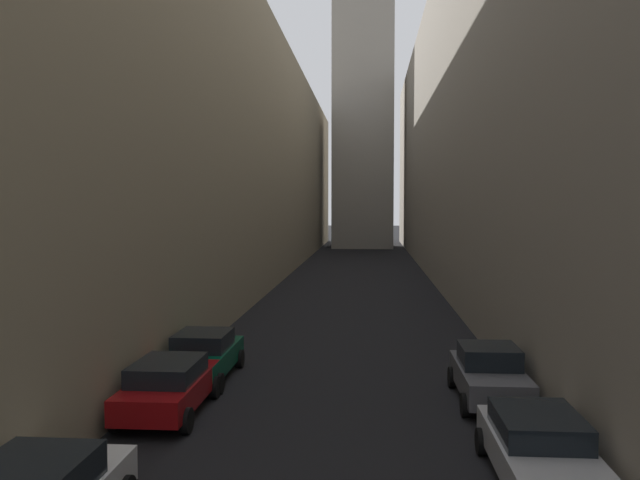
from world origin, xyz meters
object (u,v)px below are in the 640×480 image
(parked_car_left_third, at_px, (169,385))
(parked_car_right_far, at_px, (489,374))
(parked_car_right_third, at_px, (539,447))
(clock_tower, at_px, (363,8))
(parked_car_left_far, at_px, (203,355))

(parked_car_left_third, relative_size, parked_car_right_far, 1.04)
(parked_car_left_third, distance_m, parked_car_right_third, 9.53)
(parked_car_left_third, distance_m, parked_car_right_far, 8.99)
(clock_tower, distance_m, parked_car_right_third, 79.63)
(parked_car_left_far, relative_size, parked_car_right_far, 1.11)
(parked_car_left_third, xyz_separation_m, parked_car_right_far, (8.80, 1.83, 0.01))
(parked_car_left_third, bearing_deg, parked_car_right_third, -112.57)
(parked_car_left_far, bearing_deg, parked_car_right_third, -129.34)
(clock_tower, relative_size, parked_car_left_far, 13.11)
(parked_car_left_third, xyz_separation_m, parked_car_right_third, (8.80, -3.66, -0.04))
(clock_tower, height_order, parked_car_left_far, clock_tower)
(clock_tower, distance_m, parked_car_left_third, 76.25)
(parked_car_right_third, height_order, parked_car_right_far, parked_car_right_far)
(parked_car_left_far, xyz_separation_m, parked_car_right_far, (8.80, -1.73, 0.03))
(parked_car_left_third, bearing_deg, parked_car_left_far, 0.00)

